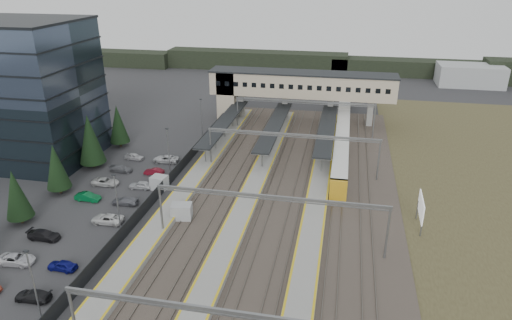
% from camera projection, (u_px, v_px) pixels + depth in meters
% --- Properties ---
extents(ground, '(220.00, 220.00, 0.00)m').
position_uv_depth(ground, '(197.00, 206.00, 66.42)').
color(ground, '#2B2B2D').
rests_on(ground, ground).
extents(office_building, '(24.30, 18.30, 24.30)m').
position_uv_depth(office_building, '(16.00, 92.00, 78.93)').
color(office_building, '#374357').
rests_on(office_building, ground).
extents(conifer_row, '(4.42, 49.82, 9.50)m').
position_uv_depth(conifer_row, '(40.00, 175.00, 65.00)').
color(conifer_row, black).
rests_on(conifer_row, ground).
extents(car_park, '(10.59, 44.40, 1.29)m').
position_uv_depth(car_park, '(96.00, 208.00, 64.74)').
color(car_park, silver).
rests_on(car_park, ground).
extents(lampposts, '(0.50, 53.25, 8.07)m').
position_uv_depth(lampposts, '(146.00, 171.00, 67.28)').
color(lampposts, slate).
rests_on(lampposts, ground).
extents(fence, '(0.08, 90.00, 2.00)m').
position_uv_depth(fence, '(167.00, 182.00, 71.71)').
color(fence, '#26282B').
rests_on(fence, ground).
extents(relay_cabin_near, '(3.08, 2.48, 2.30)m').
position_uv_depth(relay_cabin_near, '(182.00, 212.00, 62.63)').
color(relay_cabin_near, '#9EA2A4').
rests_on(relay_cabin_near, ground).
extents(relay_cabin_far, '(2.63, 2.30, 2.17)m').
position_uv_depth(relay_cabin_far, '(159.00, 183.00, 71.20)').
color(relay_cabin_far, '#9EA2A4').
rests_on(relay_cabin_far, ground).
extents(rail_corridor, '(34.00, 90.00, 0.92)m').
position_uv_depth(rail_corridor, '(266.00, 195.00, 69.13)').
color(rail_corridor, '#332D27').
rests_on(rail_corridor, ground).
extents(canopies, '(23.10, 30.00, 3.28)m').
position_uv_depth(canopies, '(274.00, 125.00, 87.95)').
color(canopies, black).
rests_on(canopies, ground).
extents(footbridge, '(40.40, 6.40, 11.20)m').
position_uv_depth(footbridge, '(289.00, 86.00, 99.77)').
color(footbridge, beige).
rests_on(footbridge, ground).
extents(gantries, '(28.40, 62.28, 7.17)m').
position_uv_depth(gantries, '(283.00, 167.00, 64.60)').
color(gantries, slate).
rests_on(gantries, ground).
extents(train, '(2.58, 53.92, 3.25)m').
position_uv_depth(train, '(343.00, 131.00, 90.90)').
color(train, silver).
rests_on(train, ground).
extents(billboard, '(0.33, 5.40, 4.48)m').
position_uv_depth(billboard, '(421.00, 208.00, 59.91)').
color(billboard, slate).
rests_on(billboard, ground).
extents(treeline_far, '(170.00, 19.00, 7.00)m').
position_uv_depth(treeline_far, '(360.00, 66.00, 144.14)').
color(treeline_far, black).
rests_on(treeline_far, ground).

